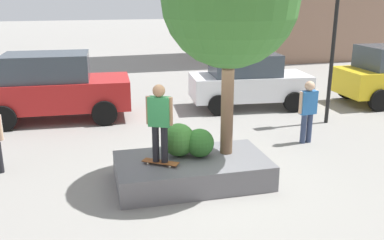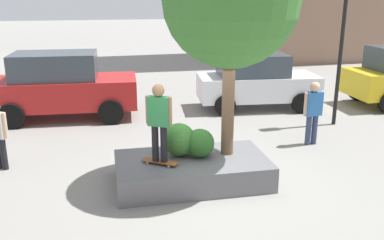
{
  "view_description": "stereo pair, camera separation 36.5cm",
  "coord_description": "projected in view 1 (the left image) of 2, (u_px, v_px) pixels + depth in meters",
  "views": [
    {
      "loc": [
        -2.37,
        -8.67,
        4.11
      ],
      "look_at": [
        -0.25,
        -0.21,
        1.47
      ],
      "focal_mm": 39.56,
      "sensor_mm": 36.0,
      "label": 1
    },
    {
      "loc": [
        -2.01,
        -8.75,
        4.11
      ],
      "look_at": [
        -0.25,
        -0.21,
        1.47
      ],
      "focal_mm": 39.56,
      "sensor_mm": 36.0,
      "label": 2
    }
  ],
  "objects": [
    {
      "name": "traffic_light_corner",
      "position": [
        336.0,
        19.0,
        12.95
      ],
      "size": [
        0.36,
        0.31,
        4.9
      ],
      "color": "black",
      "rests_on": "ground"
    },
    {
      "name": "passerby_with_bag",
      "position": [
        308.0,
        108.0,
        11.77
      ],
      "size": [
        0.6,
        0.28,
        1.78
      ],
      "color": "navy",
      "rests_on": "ground"
    },
    {
      "name": "police_car",
      "position": [
        248.0,
        80.0,
        15.48
      ],
      "size": [
        4.43,
        2.31,
        2.0
      ],
      "color": "white",
      "rests_on": "ground"
    },
    {
      "name": "hedge_clump",
      "position": [
        179.0,
        140.0,
        9.47
      ],
      "size": [
        0.75,
        0.75,
        0.75
      ],
      "primitive_type": "sphere",
      "color": "#3D7A33",
      "rests_on": "planter_ledge"
    },
    {
      "name": "skateboarder",
      "position": [
        159.0,
        118.0,
        8.75
      ],
      "size": [
        0.52,
        0.37,
        1.68
      ],
      "color": "black",
      "rests_on": "skateboard"
    },
    {
      "name": "plaza_tree",
      "position": [
        230.0,
        0.0,
        8.76
      ],
      "size": [
        2.89,
        2.89,
        4.86
      ],
      "color": "brown",
      "rests_on": "planter_ledge"
    },
    {
      "name": "skateboard",
      "position": [
        160.0,
        162.0,
        9.04
      ],
      "size": [
        0.78,
        0.63,
        0.07
      ],
      "color": "brown",
      "rests_on": "planter_ledge"
    },
    {
      "name": "sedan_parked",
      "position": [
        54.0,
        87.0,
        13.95
      ],
      "size": [
        4.86,
        2.42,
        2.22
      ],
      "color": "#B21E1E",
      "rests_on": "ground"
    },
    {
      "name": "boxwood_shrub",
      "position": [
        200.0,
        143.0,
        9.43
      ],
      "size": [
        0.64,
        0.64,
        0.64
      ],
      "primitive_type": "sphere",
      "color": "#2D6628",
      "rests_on": "planter_ledge"
    },
    {
      "name": "ground_plane",
      "position": [
        200.0,
        177.0,
        9.79
      ],
      "size": [
        120.0,
        120.0,
        0.0
      ],
      "primitive_type": "plane",
      "color": "gray"
    },
    {
      "name": "planter_ledge",
      "position": [
        192.0,
        170.0,
        9.46
      ],
      "size": [
        3.36,
        1.86,
        0.57
      ],
      "primitive_type": "cube",
      "color": "slate",
      "rests_on": "ground"
    }
  ]
}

